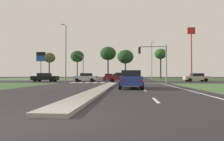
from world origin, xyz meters
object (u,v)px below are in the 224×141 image
object	(u,v)px
car_silver_second	(86,77)
car_maroon_fourth	(121,77)
fastfood_pole_sign	(191,42)
car_blue_fifth	(131,79)
treeline_second	(77,56)
treeline_third	(108,54)
treeline_near	(49,58)
treeline_fifth	(161,54)
car_teal_eighth	(114,76)
fuel_price_totem	(41,60)
car_beige_third	(196,77)
street_lamp_third	(152,59)
traffic_signal_near_right	(156,57)
treeline_fourth	(125,57)
car_red_seventh	(109,77)
traffic_signal_far_left	(81,63)
car_grey_near	(112,76)
car_black_sixth	(45,77)
street_lamp_second	(66,51)

from	to	relation	value
car_silver_second	car_maroon_fourth	distance (m)	6.46
fastfood_pole_sign	car_blue_fifth	bearing A→B (deg)	-115.45
treeline_second	treeline_third	distance (m)	10.55
treeline_near	treeline_fifth	distance (m)	35.49
car_blue_fifth	fastfood_pole_sign	xyz separation A→B (m)	(15.10, 31.73, 8.48)
car_teal_eighth	treeline_fifth	size ratio (longest dim) A/B	0.45
fuel_price_totem	car_blue_fifth	bearing A→B (deg)	-48.34
fastfood_pole_sign	treeline_near	xyz separation A→B (m)	(-40.10, 10.14, -2.72)
car_silver_second	car_teal_eighth	xyz separation A→B (m)	(3.12, 27.02, 0.03)
treeline_near	treeline_fifth	xyz separation A→B (m)	(35.10, 5.03, 1.36)
car_silver_second	car_maroon_fourth	size ratio (longest dim) A/B	0.91
car_beige_third	street_lamp_third	world-z (taller)	street_lamp_third
traffic_signal_near_right	treeline_fourth	bearing A→B (deg)	99.01
car_beige_third	car_red_seventh	size ratio (longest dim) A/B	0.96
traffic_signal_far_left	treeline_third	distance (m)	23.56
car_teal_eighth	treeline_third	distance (m)	7.59
treeline_near	treeline_fourth	distance (m)	23.81
car_maroon_fourth	treeline_second	world-z (taller)	treeline_second
car_silver_second	treeline_fifth	world-z (taller)	treeline_fifth
car_maroon_fourth	car_teal_eighth	xyz separation A→B (m)	(-3.29, 27.82, -0.01)
car_grey_near	traffic_signal_near_right	distance (m)	28.04
car_grey_near	car_maroon_fourth	xyz separation A→B (m)	(3.23, -20.93, 0.03)
traffic_signal_far_left	treeline_fifth	distance (m)	32.19
car_blue_fifth	car_beige_third	bearing A→B (deg)	57.66
car_black_sixth	traffic_signal_far_left	distance (m)	8.53
street_lamp_second	treeline_fifth	distance (m)	37.95
treeline_near	treeline_fifth	world-z (taller)	treeline_fifth
car_maroon_fourth	car_teal_eighth	world-z (taller)	car_maroon_fourth
car_silver_second	treeline_fourth	bearing A→B (deg)	-15.49
car_silver_second	fuel_price_totem	xyz separation A→B (m)	(-9.53, 2.33, 3.40)
car_teal_eighth	fastfood_pole_sign	xyz separation A→B (m)	(19.93, -12.60, 8.48)
treeline_third	car_teal_eighth	bearing A→B (deg)	-20.46
treeline_second	car_beige_third	bearing A→B (deg)	-43.32
car_teal_eighth	treeline_second	xyz separation A→B (m)	(-12.43, 2.05, 6.56)
fastfood_pole_sign	car_silver_second	bearing A→B (deg)	-147.97
treeline_second	treeline_fifth	size ratio (longest dim) A/B	0.96
car_beige_third	treeline_third	distance (m)	33.06
car_blue_fifth	treeline_near	distance (m)	49.10
treeline_third	treeline_second	bearing A→B (deg)	172.86
car_silver_second	treeline_second	xyz separation A→B (m)	(-9.31, 29.07, 6.59)
car_grey_near	treeline_second	bearing A→B (deg)	-35.58
car_silver_second	street_lamp_third	distance (m)	25.78
car_silver_second	car_black_sixth	xyz separation A→B (m)	(-6.96, -1.53, 0.01)
fuel_price_totem	car_silver_second	bearing A→B (deg)	-13.75
treeline_fourth	car_red_seventh	bearing A→B (deg)	-102.34
fastfood_pole_sign	treeline_third	world-z (taller)	fastfood_pole_sign
street_lamp_third	treeline_third	distance (m)	14.97
car_beige_third	car_black_sixth	bearing A→B (deg)	96.51
treeline_second	treeline_third	size ratio (longest dim) A/B	0.90
fuel_price_totem	car_teal_eighth	bearing A→B (deg)	62.88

